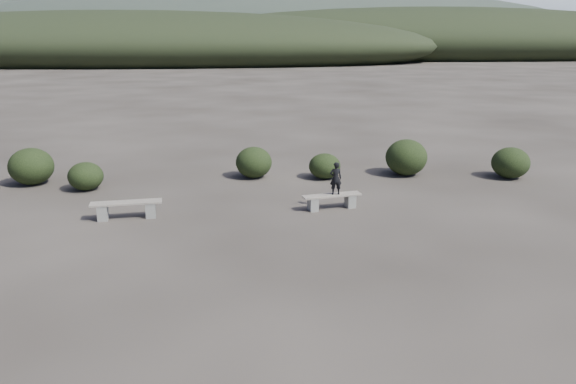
{
  "coord_description": "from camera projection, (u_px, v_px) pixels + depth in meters",
  "views": [
    {
      "loc": [
        -0.11,
        -10.17,
        4.99
      ],
      "look_at": [
        0.42,
        3.5,
        1.1
      ],
      "focal_mm": 35.0,
      "sensor_mm": 36.0,
      "label": 1
    }
  ],
  "objects": [
    {
      "name": "shrub_e",
      "position": [
        511.0,
        163.0,
        19.88
      ],
      "size": [
        1.32,
        1.32,
        1.1
      ],
      "primitive_type": "ellipsoid",
      "color": "black",
      "rests_on": "ground"
    },
    {
      "name": "bench_right",
      "position": [
        332.0,
        200.0,
        16.43
      ],
      "size": [
        1.79,
        0.8,
        0.44
      ],
      "rotation": [
        0.0,
        0.0,
        0.26
      ],
      "color": "gray",
      "rests_on": "ground"
    },
    {
      "name": "shrub_c",
      "position": [
        325.0,
        166.0,
        19.83
      ],
      "size": [
        1.12,
        1.12,
        0.9
      ],
      "primitive_type": "ellipsoid",
      "color": "black",
      "rests_on": "ground"
    },
    {
      "name": "shrub_a",
      "position": [
        86.0,
        176.0,
        18.37
      ],
      "size": [
        1.13,
        1.13,
        0.93
      ],
      "primitive_type": "ellipsoid",
      "color": "black",
      "rests_on": "ground"
    },
    {
      "name": "shrub_b",
      "position": [
        254.0,
        162.0,
        19.93
      ],
      "size": [
        1.29,
        1.29,
        1.1
      ],
      "primitive_type": "ellipsoid",
      "color": "black",
      "rests_on": "ground"
    },
    {
      "name": "shrub_f",
      "position": [
        31.0,
        166.0,
        19.02
      ],
      "size": [
        1.48,
        1.48,
        1.25
      ],
      "primitive_type": "ellipsoid",
      "color": "black",
      "rests_on": "ground"
    },
    {
      "name": "shrub_d",
      "position": [
        406.0,
        157.0,
        20.26
      ],
      "size": [
        1.49,
        1.49,
        1.31
      ],
      "primitive_type": "ellipsoid",
      "color": "black",
      "rests_on": "ground"
    },
    {
      "name": "mountain_ridges",
      "position": [
        253.0,
        23.0,
        333.79
      ],
      "size": [
        500.0,
        400.0,
        56.0
      ],
      "color": "black",
      "rests_on": "ground"
    },
    {
      "name": "seated_person",
      "position": [
        336.0,
        178.0,
        16.28
      ],
      "size": [
        0.38,
        0.27,
        0.97
      ],
      "primitive_type": "imported",
      "rotation": [
        0.0,
        0.0,
        3.25
      ],
      "color": "black",
      "rests_on": "bench_right"
    },
    {
      "name": "ground",
      "position": [
        274.0,
        293.0,
        11.14
      ],
      "size": [
        1200.0,
        1200.0,
        0.0
      ],
      "primitive_type": "plane",
      "color": "#292420",
      "rests_on": "ground"
    },
    {
      "name": "bench_left",
      "position": [
        127.0,
        208.0,
        15.57
      ],
      "size": [
        1.97,
        0.72,
        0.48
      ],
      "rotation": [
        0.0,
        0.0,
        0.17
      ],
      "color": "gray",
      "rests_on": "ground"
    }
  ]
}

